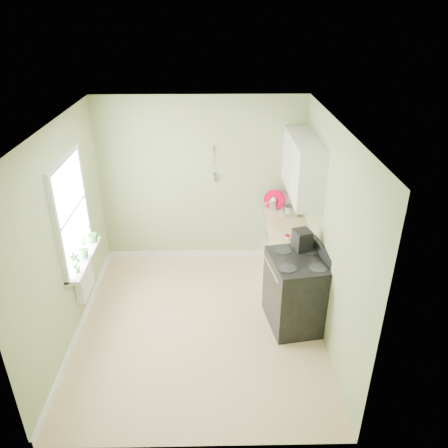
{
  "coord_description": "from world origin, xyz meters",
  "views": [
    {
      "loc": [
        0.23,
        -4.62,
        3.89
      ],
      "look_at": [
        0.33,
        0.55,
        1.24
      ],
      "focal_mm": 35.0,
      "sensor_mm": 36.0,
      "label": 1
    }
  ],
  "objects_px": {
    "stove": "(297,291)",
    "stand_mixer": "(289,204)",
    "kettle": "(273,203)",
    "coffee_maker": "(301,243)"
  },
  "relations": [
    {
      "from": "stove",
      "to": "stand_mixer",
      "type": "height_order",
      "value": "stand_mixer"
    },
    {
      "from": "stove",
      "to": "kettle",
      "type": "height_order",
      "value": "stove"
    },
    {
      "from": "kettle",
      "to": "coffee_maker",
      "type": "xyz_separation_m",
      "value": [
        0.2,
        -1.42,
        0.06
      ]
    },
    {
      "from": "stand_mixer",
      "to": "kettle",
      "type": "xyz_separation_m",
      "value": [
        -0.23,
        0.18,
        -0.06
      ]
    },
    {
      "from": "stand_mixer",
      "to": "coffee_maker",
      "type": "distance_m",
      "value": 1.24
    },
    {
      "from": "kettle",
      "to": "stand_mixer",
      "type": "bearing_deg",
      "value": -38.14
    },
    {
      "from": "stove",
      "to": "kettle",
      "type": "distance_m",
      "value": 1.75
    },
    {
      "from": "stove",
      "to": "kettle",
      "type": "bearing_deg",
      "value": 94.94
    },
    {
      "from": "stand_mixer",
      "to": "kettle",
      "type": "distance_m",
      "value": 0.3
    },
    {
      "from": "stand_mixer",
      "to": "kettle",
      "type": "relative_size",
      "value": 1.81
    }
  ]
}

